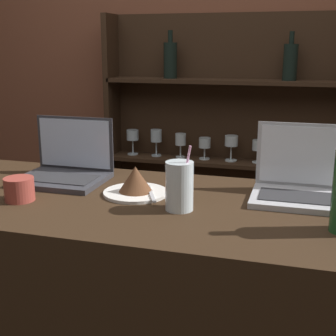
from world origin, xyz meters
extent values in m
cube|color=brown|center=(0.00, 1.54, 1.35)|extent=(7.00, 0.06, 2.70)
cube|color=#332114|center=(-0.52, 1.42, 0.84)|extent=(0.03, 0.18, 1.69)
cube|color=#332114|center=(0.14, 1.50, 0.84)|extent=(1.35, 0.02, 1.69)
cube|color=#332114|center=(0.14, 1.42, 0.51)|extent=(1.31, 0.18, 0.02)
cube|color=#332114|center=(0.14, 1.42, 0.93)|extent=(1.31, 0.18, 0.02)
cube|color=#332114|center=(0.14, 1.42, 1.35)|extent=(1.31, 0.18, 0.02)
cylinder|color=silver|center=(-0.41, 1.42, 0.94)|extent=(0.06, 0.06, 0.01)
cylinder|color=silver|center=(-0.41, 1.42, 0.98)|extent=(0.01, 0.01, 0.08)
cylinder|color=silver|center=(-0.41, 1.42, 1.05)|extent=(0.07, 0.07, 0.06)
cylinder|color=silver|center=(-0.27, 1.42, 0.94)|extent=(0.05, 0.05, 0.01)
cylinder|color=silver|center=(-0.27, 1.42, 0.98)|extent=(0.01, 0.01, 0.07)
cylinder|color=silver|center=(-0.27, 1.42, 1.05)|extent=(0.06, 0.06, 0.07)
cylinder|color=silver|center=(-0.13, 1.42, 0.94)|extent=(0.05, 0.05, 0.01)
cylinder|color=silver|center=(-0.13, 1.42, 0.98)|extent=(0.01, 0.01, 0.06)
cylinder|color=silver|center=(-0.13, 1.42, 1.04)|extent=(0.06, 0.06, 0.06)
cylinder|color=silver|center=(0.00, 1.42, 0.94)|extent=(0.06, 0.06, 0.01)
cylinder|color=silver|center=(0.00, 1.42, 0.97)|extent=(0.01, 0.01, 0.06)
cylinder|color=silver|center=(0.00, 1.42, 1.03)|extent=(0.06, 0.06, 0.05)
cylinder|color=silver|center=(0.14, 1.42, 0.94)|extent=(0.06, 0.06, 0.01)
cylinder|color=silver|center=(0.14, 1.42, 0.98)|extent=(0.01, 0.01, 0.08)
cylinder|color=silver|center=(0.14, 1.42, 1.05)|extent=(0.07, 0.07, 0.05)
cylinder|color=silver|center=(0.28, 1.42, 0.94)|extent=(0.05, 0.05, 0.01)
cylinder|color=silver|center=(0.28, 1.42, 0.98)|extent=(0.01, 0.01, 0.06)
cylinder|color=silver|center=(0.28, 1.42, 1.03)|extent=(0.06, 0.06, 0.05)
cylinder|color=silver|center=(0.42, 1.42, 0.94)|extent=(0.06, 0.06, 0.01)
cylinder|color=silver|center=(0.42, 1.42, 0.97)|extent=(0.01, 0.01, 0.06)
cylinder|color=silver|center=(0.42, 1.42, 1.03)|extent=(0.07, 0.07, 0.05)
cylinder|color=silver|center=(0.55, 1.42, 0.94)|extent=(0.06, 0.06, 0.01)
cylinder|color=silver|center=(0.55, 1.42, 0.98)|extent=(0.01, 0.01, 0.07)
cylinder|color=silver|center=(0.55, 1.42, 1.05)|extent=(0.06, 0.06, 0.06)
cylinder|color=black|center=(0.41, 1.42, 1.45)|extent=(0.07, 0.07, 0.17)
cylinder|color=black|center=(0.41, 1.42, 1.56)|extent=(0.02, 0.02, 0.06)
cylinder|color=black|center=(-0.19, 1.42, 1.45)|extent=(0.07, 0.07, 0.18)
cylinder|color=black|center=(-0.19, 1.42, 1.57)|extent=(0.02, 0.02, 0.06)
cube|color=#333338|center=(-0.31, 0.44, 1.07)|extent=(0.30, 0.24, 0.02)
cube|color=#28282B|center=(-0.31, 0.43, 1.08)|extent=(0.26, 0.13, 0.00)
cube|color=#333338|center=(-0.31, 0.56, 1.18)|extent=(0.30, 0.00, 0.20)
cube|color=silver|center=(-0.31, 0.56, 1.18)|extent=(0.28, 0.01, 0.18)
cube|color=#ADADB2|center=(0.51, 0.46, 1.07)|extent=(0.32, 0.23, 0.02)
cube|color=#28282B|center=(0.51, 0.45, 1.08)|extent=(0.28, 0.12, 0.00)
cube|color=#ADADB2|center=(0.51, 0.57, 1.19)|extent=(0.32, 0.00, 0.21)
cube|color=white|center=(0.51, 0.57, 1.19)|extent=(0.30, 0.01, 0.19)
cylinder|color=silver|center=(-0.01, 0.39, 1.07)|extent=(0.21, 0.21, 0.01)
cone|color=#51301C|center=(-0.01, 0.39, 1.11)|extent=(0.11, 0.11, 0.08)
cube|color=#B7B7BC|center=(0.05, 0.37, 1.08)|extent=(0.08, 0.16, 0.00)
cylinder|color=silver|center=(0.16, 0.28, 1.14)|extent=(0.08, 0.08, 0.14)
cylinder|color=#EA9EC6|center=(0.17, 0.28, 1.16)|extent=(0.04, 0.01, 0.19)
cylinder|color=#993D33|center=(-0.34, 0.23, 1.10)|extent=(0.09, 0.09, 0.07)
camera|label=1|loc=(0.49, -0.97, 1.53)|focal=50.00mm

